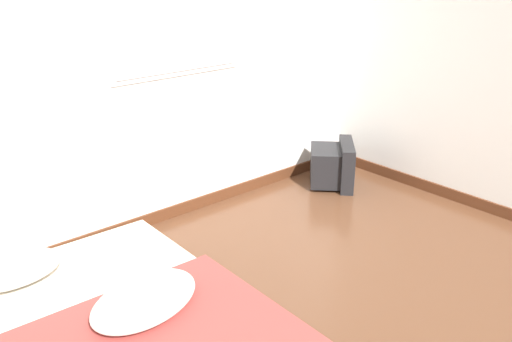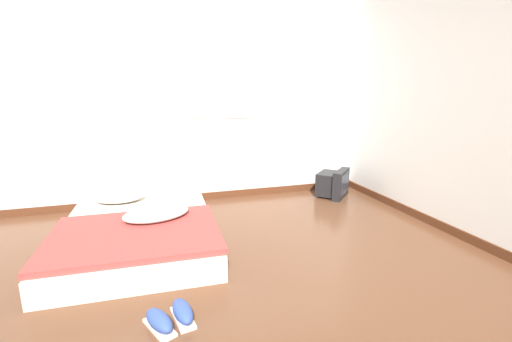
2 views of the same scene
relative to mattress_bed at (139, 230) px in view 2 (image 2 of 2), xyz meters
The scene contains 4 objects.
wall_back 1.73m from the mattress_bed, 68.04° to the left, with size 7.38×0.08×2.60m.
mattress_bed is the anchor object (origin of this frame).
crt_tv 2.59m from the mattress_bed, 17.66° to the left, with size 0.55×0.55×0.37m.
sneaker_pair 1.28m from the mattress_bed, 80.47° to the right, with size 0.32×0.33×0.10m.
Camera 2 is at (-0.30, -1.35, 1.38)m, focal length 24.00 mm.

